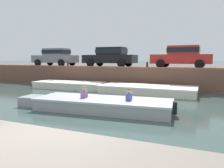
# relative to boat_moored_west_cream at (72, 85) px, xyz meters

# --- Properties ---
(ground_plane) EXTENTS (400.00, 400.00, 0.00)m
(ground_plane) POSITION_rel_boat_moored_west_cream_xyz_m (6.17, -4.24, -0.24)
(ground_plane) COLOR #384C47
(far_quay_wall) EXTENTS (60.00, 6.00, 1.48)m
(far_quay_wall) POSITION_rel_boat_moored_west_cream_xyz_m (6.17, 4.63, 0.50)
(far_quay_wall) COLOR brown
(far_quay_wall) RESTS_ON ground
(far_wall_coping) EXTENTS (60.00, 0.24, 0.08)m
(far_wall_coping) POSITION_rel_boat_moored_west_cream_xyz_m (6.17, 1.75, 1.28)
(far_wall_coping) COLOR brown
(far_wall_coping) RESTS_ON far_quay_wall
(boat_moored_west_cream) EXTENTS (6.06, 2.13, 0.48)m
(boat_moored_west_cream) POSITION_rel_boat_moored_west_cream_xyz_m (0.00, 0.00, 0.00)
(boat_moored_west_cream) COLOR silver
(boat_moored_west_cream) RESTS_ON ground
(boat_moored_central_cream) EXTENTS (6.82, 2.20, 0.50)m
(boat_moored_central_cream) POSITION_rel_boat_moored_west_cream_xyz_m (5.24, -0.22, 0.01)
(boat_moored_central_cream) COLOR silver
(boat_moored_central_cream) RESTS_ON ground
(motorboat_passing) EXTENTS (6.82, 2.33, 0.99)m
(motorboat_passing) POSITION_rel_boat_moored_west_cream_xyz_m (4.59, -5.17, 0.02)
(motorboat_passing) COLOR #93999E
(motorboat_passing) RESTS_ON ground
(car_leftmost_grey) EXTENTS (3.96, 2.01, 1.54)m
(car_leftmost_grey) POSITION_rel_boat_moored_west_cream_xyz_m (-3.61, 2.96, 2.08)
(car_leftmost_grey) COLOR slate
(car_leftmost_grey) RESTS_ON far_quay_wall
(car_left_inner_black) EXTENTS (4.19, 1.94, 1.54)m
(car_left_inner_black) POSITION_rel_boat_moored_west_cream_xyz_m (1.71, 2.96, 2.08)
(car_left_inner_black) COLOR black
(car_left_inner_black) RESTS_ON far_quay_wall
(car_centre_red) EXTENTS (4.11, 2.00, 1.54)m
(car_centre_red) POSITION_rel_boat_moored_west_cream_xyz_m (7.17, 2.96, 2.08)
(car_centre_red) COLOR #B2231E
(car_centre_red) RESTS_ON far_quay_wall
(mooring_bollard_west) EXTENTS (0.15, 0.15, 0.44)m
(mooring_bollard_west) POSITION_rel_boat_moored_west_cream_xyz_m (-1.61, 1.88, 1.48)
(mooring_bollard_west) COLOR #2D2B28
(mooring_bollard_west) RESTS_ON far_quay_wall
(mooring_bollard_mid) EXTENTS (0.15, 0.15, 0.44)m
(mooring_bollard_mid) POSITION_rel_boat_moored_west_cream_xyz_m (4.96, 1.88, 1.48)
(mooring_bollard_mid) COLOR #2D2B28
(mooring_bollard_mid) RESTS_ON far_quay_wall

